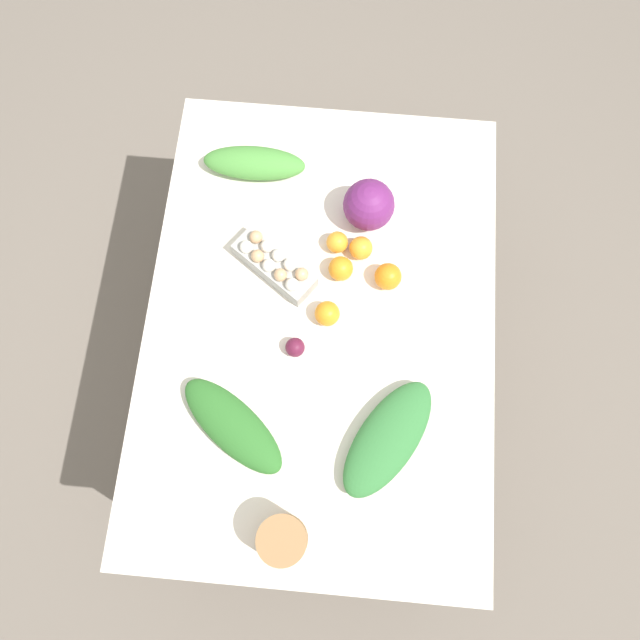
{
  "coord_description": "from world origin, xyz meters",
  "views": [
    {
      "loc": [
        -0.54,
        -0.05,
        2.53
      ],
      "look_at": [
        0.0,
        0.0,
        0.79
      ],
      "focal_mm": 35.0,
      "sensor_mm": 36.0,
      "label": 1
    }
  ],
  "objects_px": {
    "egg_carton": "(274,264)",
    "greens_bunch_beet_tops": "(233,426)",
    "beet_root": "(295,347)",
    "orange_2": "(361,248)",
    "orange_3": "(337,242)",
    "orange_0": "(388,276)",
    "greens_bunch_chard": "(254,163)",
    "orange_1": "(341,269)",
    "cabbage_purple": "(369,205)",
    "paper_bag": "(283,540)",
    "orange_4": "(327,314)",
    "greens_bunch_kale": "(388,438)"
  },
  "relations": [
    {
      "from": "paper_bag",
      "to": "greens_bunch_chard",
      "type": "bearing_deg",
      "value": 10.73
    },
    {
      "from": "orange_3",
      "to": "greens_bunch_beet_tops",
      "type": "bearing_deg",
      "value": 157.18
    },
    {
      "from": "greens_bunch_kale",
      "to": "orange_2",
      "type": "relative_size",
      "value": 5.23
    },
    {
      "from": "paper_bag",
      "to": "orange_3",
      "type": "height_order",
      "value": "paper_bag"
    },
    {
      "from": "cabbage_purple",
      "to": "greens_bunch_chard",
      "type": "distance_m",
      "value": 0.39
    },
    {
      "from": "paper_bag",
      "to": "orange_1",
      "type": "relative_size",
      "value": 1.75
    },
    {
      "from": "greens_bunch_beet_tops",
      "to": "orange_3",
      "type": "height_order",
      "value": "greens_bunch_beet_tops"
    },
    {
      "from": "orange_0",
      "to": "orange_4",
      "type": "height_order",
      "value": "orange_0"
    },
    {
      "from": "cabbage_purple",
      "to": "greens_bunch_chard",
      "type": "relative_size",
      "value": 0.49
    },
    {
      "from": "greens_bunch_chard",
      "to": "orange_2",
      "type": "relative_size",
      "value": 4.54
    },
    {
      "from": "egg_carton",
      "to": "greens_bunch_beet_tops",
      "type": "bearing_deg",
      "value": 118.5
    },
    {
      "from": "greens_bunch_beet_tops",
      "to": "orange_0",
      "type": "relative_size",
      "value": 4.42
    },
    {
      "from": "orange_0",
      "to": "orange_1",
      "type": "distance_m",
      "value": 0.14
    },
    {
      "from": "greens_bunch_beet_tops",
      "to": "greens_bunch_chard",
      "type": "bearing_deg",
      "value": 2.68
    },
    {
      "from": "egg_carton",
      "to": "orange_2",
      "type": "distance_m",
      "value": 0.26
    },
    {
      "from": "greens_bunch_chard",
      "to": "orange_2",
      "type": "height_order",
      "value": "greens_bunch_chard"
    },
    {
      "from": "greens_bunch_beet_tops",
      "to": "orange_2",
      "type": "distance_m",
      "value": 0.65
    },
    {
      "from": "orange_0",
      "to": "orange_2",
      "type": "height_order",
      "value": "orange_0"
    },
    {
      "from": "greens_bunch_beet_tops",
      "to": "cabbage_purple",
      "type": "bearing_deg",
      "value": -25.53
    },
    {
      "from": "beet_root",
      "to": "orange_2",
      "type": "distance_m",
      "value": 0.36
    },
    {
      "from": "greens_bunch_chard",
      "to": "orange_0",
      "type": "relative_size",
      "value": 3.98
    },
    {
      "from": "orange_0",
      "to": "orange_1",
      "type": "xyz_separation_m",
      "value": [
        0.01,
        0.14,
        -0.0
      ]
    },
    {
      "from": "orange_0",
      "to": "greens_bunch_beet_tops",
      "type": "bearing_deg",
      "value": 139.88
    },
    {
      "from": "beet_root",
      "to": "orange_0",
      "type": "relative_size",
      "value": 0.7
    },
    {
      "from": "paper_bag",
      "to": "greens_bunch_chard",
      "type": "height_order",
      "value": "paper_bag"
    },
    {
      "from": "greens_bunch_beet_tops",
      "to": "orange_4",
      "type": "bearing_deg",
      "value": -33.79
    },
    {
      "from": "orange_2",
      "to": "orange_3",
      "type": "xyz_separation_m",
      "value": [
        0.01,
        0.07,
        -0.0
      ]
    },
    {
      "from": "orange_2",
      "to": "orange_4",
      "type": "xyz_separation_m",
      "value": [
        -0.22,
        0.08,
        0.0
      ]
    },
    {
      "from": "greens_bunch_chard",
      "to": "orange_4",
      "type": "bearing_deg",
      "value": -150.24
    },
    {
      "from": "paper_bag",
      "to": "beet_root",
      "type": "relative_size",
      "value": 2.28
    },
    {
      "from": "egg_carton",
      "to": "greens_bunch_beet_tops",
      "type": "xyz_separation_m",
      "value": [
        -0.49,
        0.06,
        -0.0
      ]
    },
    {
      "from": "greens_bunch_kale",
      "to": "greens_bunch_chard",
      "type": "bearing_deg",
      "value": 29.75
    },
    {
      "from": "beet_root",
      "to": "orange_4",
      "type": "relative_size",
      "value": 0.77
    },
    {
      "from": "paper_bag",
      "to": "beet_root",
      "type": "xyz_separation_m",
      "value": [
        0.52,
        0.02,
        -0.04
      ]
    },
    {
      "from": "cabbage_purple",
      "to": "orange_4",
      "type": "relative_size",
      "value": 2.11
    },
    {
      "from": "greens_bunch_beet_tops",
      "to": "orange_2",
      "type": "height_order",
      "value": "greens_bunch_beet_tops"
    },
    {
      "from": "egg_carton",
      "to": "greens_bunch_kale",
      "type": "height_order",
      "value": "egg_carton"
    },
    {
      "from": "beet_root",
      "to": "egg_carton",
      "type": "bearing_deg",
      "value": 19.27
    },
    {
      "from": "greens_bunch_kale",
      "to": "orange_4",
      "type": "xyz_separation_m",
      "value": [
        0.34,
        0.2,
        -0.0
      ]
    },
    {
      "from": "greens_bunch_beet_tops",
      "to": "greens_bunch_kale",
      "type": "relative_size",
      "value": 0.96
    },
    {
      "from": "greens_bunch_chard",
      "to": "egg_carton",
      "type": "bearing_deg",
      "value": -163.22
    },
    {
      "from": "egg_carton",
      "to": "orange_3",
      "type": "bearing_deg",
      "value": -117.25
    },
    {
      "from": "beet_root",
      "to": "orange_3",
      "type": "xyz_separation_m",
      "value": [
        0.34,
        -0.09,
        0.0
      ]
    },
    {
      "from": "egg_carton",
      "to": "greens_bunch_chard",
      "type": "bearing_deg",
      "value": -37.39
    },
    {
      "from": "orange_2",
      "to": "orange_3",
      "type": "relative_size",
      "value": 1.07
    },
    {
      "from": "paper_bag",
      "to": "orange_3",
      "type": "bearing_deg",
      "value": -4.8
    },
    {
      "from": "egg_carton",
      "to": "beet_root",
      "type": "relative_size",
      "value": 4.76
    },
    {
      "from": "greens_bunch_beet_tops",
      "to": "greens_bunch_kale",
      "type": "distance_m",
      "value": 0.43
    },
    {
      "from": "orange_0",
      "to": "orange_1",
      "type": "bearing_deg",
      "value": 84.39
    },
    {
      "from": "egg_carton",
      "to": "beet_root",
      "type": "bearing_deg",
      "value": 145.1
    }
  ]
}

